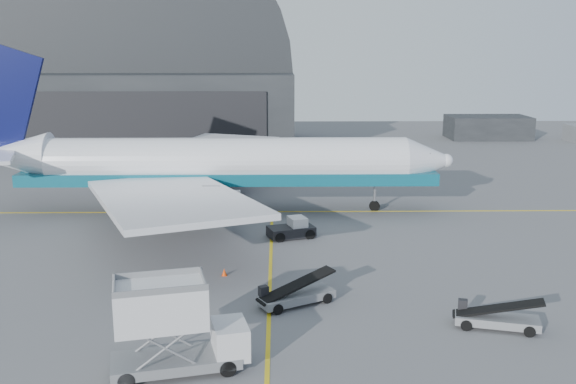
{
  "coord_description": "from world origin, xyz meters",
  "views": [
    {
      "loc": [
        0.56,
        -41.23,
        15.76
      ],
      "look_at": [
        1.38,
        8.86,
        4.5
      ],
      "focal_mm": 40.0,
      "sensor_mm": 36.0,
      "label": 1
    }
  ],
  "objects_px": {
    "airliner": "(209,164)",
    "catering_truck": "(174,328)",
    "belt_loader_b": "(496,318)",
    "belt_loader_a": "(295,295)",
    "pushback_tug": "(292,230)"
  },
  "relations": [
    {
      "from": "belt_loader_a",
      "to": "catering_truck",
      "type": "bearing_deg",
      "value": -155.15
    },
    {
      "from": "belt_loader_b",
      "to": "pushback_tug",
      "type": "bearing_deg",
      "value": 136.47
    },
    {
      "from": "airliner",
      "to": "catering_truck",
      "type": "bearing_deg",
      "value": -87.17
    },
    {
      "from": "catering_truck",
      "to": "belt_loader_a",
      "type": "distance_m",
      "value": 10.65
    },
    {
      "from": "catering_truck",
      "to": "belt_loader_b",
      "type": "height_order",
      "value": "catering_truck"
    },
    {
      "from": "belt_loader_a",
      "to": "belt_loader_b",
      "type": "bearing_deg",
      "value": -46.47
    },
    {
      "from": "airliner",
      "to": "pushback_tug",
      "type": "relative_size",
      "value": 11.16
    },
    {
      "from": "belt_loader_b",
      "to": "catering_truck",
      "type": "bearing_deg",
      "value": -149.94
    },
    {
      "from": "belt_loader_a",
      "to": "airliner",
      "type": "bearing_deg",
      "value": 79.39
    },
    {
      "from": "airliner",
      "to": "belt_loader_a",
      "type": "distance_m",
      "value": 25.46
    },
    {
      "from": "belt_loader_a",
      "to": "belt_loader_b",
      "type": "height_order",
      "value": "belt_loader_a"
    },
    {
      "from": "catering_truck",
      "to": "belt_loader_a",
      "type": "relative_size",
      "value": 1.39
    },
    {
      "from": "belt_loader_a",
      "to": "belt_loader_b",
      "type": "distance_m",
      "value": 12.01
    },
    {
      "from": "catering_truck",
      "to": "belt_loader_b",
      "type": "bearing_deg",
      "value": 1.86
    },
    {
      "from": "catering_truck",
      "to": "belt_loader_b",
      "type": "relative_size",
      "value": 1.4
    }
  ]
}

